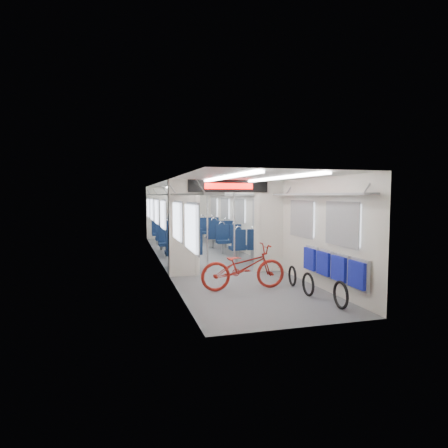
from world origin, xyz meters
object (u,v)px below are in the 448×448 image
object	(u,v)px
bike_hoop_b	(308,286)
stanchion_near_right	(234,225)
seat_bay_near_right	(237,240)
seat_bay_far_left	(166,233)
bicycle	(243,267)
seat_bay_near_left	(178,242)
flip_bench	(332,266)
bike_hoop_c	(292,277)
seat_bay_far_right	(214,231)
stanchion_far_right	(207,218)
stanchion_far_left	(189,218)
stanchion_near_left	(207,225)
bike_hoop_a	(341,296)

from	to	relation	value
bike_hoop_b	stanchion_near_right	bearing A→B (deg)	101.21
seat_bay_near_right	seat_bay_far_left	size ratio (longest dim) A/B	0.99
bicycle	seat_bay_near_left	bearing A→B (deg)	13.26
bicycle	flip_bench	bearing A→B (deg)	-120.47
seat_bay_near_left	seat_bay_far_left	world-z (taller)	seat_bay_near_left
flip_bench	seat_bay_far_left	xyz separation A→B (m)	(-2.29, 7.75, -0.05)
bicycle	bike_hoop_c	xyz separation A→B (m)	(1.10, 0.00, -0.27)
bike_hoop_c	seat_bay_far_left	bearing A→B (deg)	105.50
seat_bay_far_right	stanchion_far_right	size ratio (longest dim) A/B	0.94
bike_hoop_c	stanchion_far_right	xyz separation A→B (m)	(-0.65, 5.29, 0.96)
flip_bench	seat_bay_far_right	size ratio (longest dim) A/B	0.99
stanchion_far_left	bicycle	bearing A→B (deg)	-88.61
seat_bay_near_right	bike_hoop_b	bearing A→B (deg)	-90.49
seat_bay_far_right	stanchion_near_right	xyz separation A→B (m)	(-0.62, -4.79, 0.60)
seat_bay_near_left	stanchion_near_left	xyz separation A→B (m)	(0.60, -1.21, 0.58)
stanchion_near_left	stanchion_near_right	bearing A→B (deg)	-24.74
bicycle	stanchion_near_left	xyz separation A→B (m)	(-0.20, 2.41, 0.68)
stanchion_near_right	bike_hoop_b	bearing A→B (deg)	-78.79
stanchion_near_right	stanchion_far_right	distance (m)	3.18
seat_bay_far_left	stanchion_far_left	xyz separation A→B (m)	(0.66, -1.22, 0.62)
seat_bay_near_right	seat_bay_far_left	xyz separation A→B (m)	(-1.87, 2.96, 0.00)
seat_bay_far_left	stanchion_near_right	bearing A→B (deg)	-75.23
stanchion_near_left	stanchion_far_right	xyz separation A→B (m)	(0.65, 2.88, 0.00)
bike_hoop_c	stanchion_near_right	bearing A→B (deg)	107.11
seat_bay_near_left	seat_bay_near_right	size ratio (longest dim) A/B	1.19
seat_bay_far_left	seat_bay_near_right	bearing A→B (deg)	-57.69
bike_hoop_b	flip_bench	bearing A→B (deg)	-9.92
seat_bay_near_left	seat_bay_far_right	world-z (taller)	seat_bay_near_left
seat_bay_far_left	stanchion_near_right	distance (m)	4.93
stanchion_near_left	flip_bench	bearing A→B (deg)	-62.96
flip_bench	bike_hoop_c	distance (m)	1.06
stanchion_near_left	stanchion_far_right	world-z (taller)	same
bike_hoop_b	bicycle	bearing A→B (deg)	141.32
bike_hoop_b	seat_bay_far_left	world-z (taller)	seat_bay_far_left
flip_bench	seat_bay_near_left	world-z (taller)	seat_bay_near_left
seat_bay_near_right	stanchion_far_right	size ratio (longest dim) A/B	0.84
bike_hoop_c	stanchion_far_right	size ratio (longest dim) A/B	0.19
seat_bay_far_right	stanchion_far_right	distance (m)	1.83
bike_hoop_c	seat_bay_far_left	xyz separation A→B (m)	(-1.90, 6.84, 0.33)
seat_bay_near_right	seat_bay_far_right	xyz separation A→B (m)	(0.00, 3.02, 0.03)
seat_bay_near_right	stanchion_far_right	xyz separation A→B (m)	(-0.63, 1.41, 0.63)
stanchion_near_right	flip_bench	bearing A→B (deg)	-70.95
stanchion_far_left	seat_bay_near_left	bearing A→B (deg)	-108.38
bike_hoop_b	stanchion_near_left	world-z (taller)	stanchion_near_left
bike_hoop_a	bike_hoop_b	world-z (taller)	bike_hoop_a
seat_bay_near_right	seat_bay_far_left	world-z (taller)	seat_bay_far_left
bike_hoop_a	stanchion_far_right	xyz separation A→B (m)	(-0.73, 6.99, 0.93)
flip_bench	stanchion_far_right	bearing A→B (deg)	99.56
flip_bench	bike_hoop_b	bearing A→B (deg)	170.08
bike_hoop_c	seat_bay_near_right	xyz separation A→B (m)	(-0.03, 3.88, 0.33)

